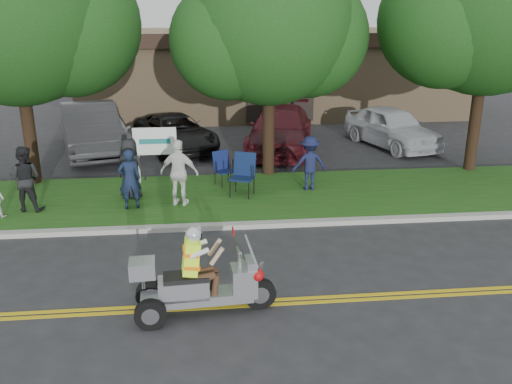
{
  "coord_description": "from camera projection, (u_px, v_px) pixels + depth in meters",
  "views": [
    {
      "loc": [
        -1.56,
        -8.96,
        4.97
      ],
      "look_at": [
        -0.42,
        2.0,
        1.25
      ],
      "focal_mm": 38.0,
      "sensor_mm": 36.0,
      "label": 1
    }
  ],
  "objects": [
    {
      "name": "spectator_chair_b",
      "position": [
        130.0,
        169.0,
        14.51
      ],
      "size": [
        0.93,
        0.77,
        1.64
      ],
      "primitive_type": "imported",
      "rotation": [
        0.0,
        0.0,
        2.78
      ],
      "color": "black",
      "rests_on": "grass_verge"
    },
    {
      "name": "lawn_chair_a",
      "position": [
        243.0,
        172.0,
        14.84
      ],
      "size": [
        0.81,
        0.82,
        1.16
      ],
      "rotation": [
        0.0,
        0.0,
        -0.39
      ],
      "color": "black",
      "rests_on": "grass_verge"
    },
    {
      "name": "centerline_near",
      "position": [
        295.0,
        303.0,
        9.64
      ],
      "size": [
        60.0,
        0.1,
        0.01
      ],
      "primitive_type": "cube",
      "color": "gold",
      "rests_on": "ground"
    },
    {
      "name": "spectator_adult_mid",
      "position": [
        25.0,
        179.0,
        13.59
      ],
      "size": [
        0.9,
        0.75,
        1.67
      ],
      "primitive_type": "imported",
      "rotation": [
        0.0,
        0.0,
        2.99
      ],
      "color": "black",
      "rests_on": "grass_verge"
    },
    {
      "name": "commercial_building",
      "position": [
        269.0,
        71.0,
        27.63
      ],
      "size": [
        18.0,
        8.2,
        4.0
      ],
      "color": "#9E7F5B",
      "rests_on": "ground"
    },
    {
      "name": "trike_scooter",
      "position": [
        198.0,
        284.0,
        9.15
      ],
      "size": [
        2.47,
        0.85,
        1.62
      ],
      "rotation": [
        0.0,
        0.0,
        0.07
      ],
      "color": "black",
      "rests_on": "ground"
    },
    {
      "name": "ground",
      "position": [
        289.0,
        288.0,
        10.19
      ],
      "size": [
        120.0,
        120.0,
        0.0
      ],
      "primitive_type": "plane",
      "color": "#28282B",
      "rests_on": "ground"
    },
    {
      "name": "tree_left",
      "position": [
        16.0,
        14.0,
        14.64
      ],
      "size": [
        6.62,
        5.4,
        7.78
      ],
      "color": "#332114",
      "rests_on": "ground"
    },
    {
      "name": "parked_car_left",
      "position": [
        91.0,
        129.0,
        19.52
      ],
      "size": [
        3.23,
        5.68,
        1.77
      ],
      "primitive_type": "imported",
      "rotation": [
        0.0,
        0.0,
        0.27
      ],
      "color": "#313133",
      "rests_on": "ground"
    },
    {
      "name": "parked_car_right",
      "position": [
        280.0,
        129.0,
        19.97
      ],
      "size": [
        3.35,
        5.71,
        1.55
      ],
      "primitive_type": "imported",
      "rotation": [
        0.0,
        0.0,
        -0.23
      ],
      "color": "#471017",
      "rests_on": "ground"
    },
    {
      "name": "curb",
      "position": [
        269.0,
        224.0,
        13.05
      ],
      "size": [
        60.0,
        0.25,
        0.12
      ],
      "primitive_type": "cube",
      "color": "#A8A89E",
      "rests_on": "ground"
    },
    {
      "name": "grass_verge",
      "position": [
        259.0,
        196.0,
        15.08
      ],
      "size": [
        60.0,
        4.0,
        0.1
      ],
      "primitive_type": "cube",
      "color": "#164F15",
      "rests_on": "ground"
    },
    {
      "name": "parked_car_mid",
      "position": [
        175.0,
        133.0,
        20.06
      ],
      "size": [
        3.64,
        5.06,
        1.28
      ],
      "primitive_type": "imported",
      "rotation": [
        0.0,
        0.0,
        0.37
      ],
      "color": "black",
      "rests_on": "ground"
    },
    {
      "name": "spectator_chair_a",
      "position": [
        310.0,
        163.0,
        15.23
      ],
      "size": [
        1.02,
        0.62,
        1.54
      ],
      "primitive_type": "imported",
      "rotation": [
        0.0,
        0.0,
        3.19
      ],
      "color": "#161B3E",
      "rests_on": "grass_verge"
    },
    {
      "name": "business_sign",
      "position": [
        155.0,
        144.0,
        15.73
      ],
      "size": [
        1.25,
        0.06,
        1.75
      ],
      "color": "silver",
      "rests_on": "ground"
    },
    {
      "name": "tree_mid",
      "position": [
        271.0,
        29.0,
        15.64
      ],
      "size": [
        5.88,
        4.8,
        7.05
      ],
      "color": "#332114",
      "rests_on": "ground"
    },
    {
      "name": "parked_car_far_left",
      "position": [
        104.0,
        132.0,
        19.59
      ],
      "size": [
        2.99,
        4.74,
        1.5
      ],
      "primitive_type": "imported",
      "rotation": [
        0.0,
        0.0,
        0.3
      ],
      "color": "#AFB2B7",
      "rests_on": "ground"
    },
    {
      "name": "centerline_far",
      "position": [
        293.0,
        299.0,
        9.8
      ],
      "size": [
        60.0,
        0.1,
        0.01
      ],
      "primitive_type": "cube",
      "color": "gold",
      "rests_on": "ground"
    },
    {
      "name": "lawn_chair_b",
      "position": [
        223.0,
        166.0,
        15.74
      ],
      "size": [
        0.7,
        0.71,
        0.98
      ],
      "rotation": [
        0.0,
        0.0,
        0.48
      ],
      "color": "black",
      "rests_on": "grass_verge"
    },
    {
      "name": "spectator_adult_right",
      "position": [
        179.0,
        173.0,
        13.97
      ],
      "size": [
        1.1,
        0.71,
        1.74
      ],
      "primitive_type": "imported",
      "rotation": [
        0.0,
        0.0,
        2.84
      ],
      "color": "white",
      "rests_on": "grass_verge"
    },
    {
      "name": "tree_right",
      "position": [
        491.0,
        8.0,
        15.9
      ],
      "size": [
        6.86,
        5.6,
        8.07
      ],
      "color": "#332114",
      "rests_on": "ground"
    },
    {
      "name": "parked_car_far_right",
      "position": [
        391.0,
        127.0,
        20.46
      ],
      "size": [
        3.04,
        4.79,
        1.52
      ],
      "primitive_type": "imported",
      "rotation": [
        0.0,
        0.0,
        0.3
      ],
      "color": "silver",
      "rests_on": "ground"
    },
    {
      "name": "spectator_adult_left",
      "position": [
        130.0,
        179.0,
        13.74
      ],
      "size": [
        0.64,
        0.5,
        1.56
      ],
      "primitive_type": "imported",
      "rotation": [
        0.0,
        0.0,
        3.38
      ],
      "color": "#141E39",
      "rests_on": "grass_verge"
    }
  ]
}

